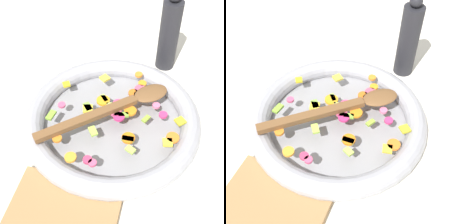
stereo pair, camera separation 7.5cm
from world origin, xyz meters
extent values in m
plane|color=silver|center=(0.00, 0.00, 0.00)|extent=(4.00, 4.00, 0.00)
cylinder|color=gray|center=(0.00, 0.00, 0.01)|extent=(0.39, 0.39, 0.01)
torus|color=#9E9EA5|center=(0.00, 0.00, 0.03)|extent=(0.44, 0.44, 0.05)
cylinder|color=orange|center=(-0.03, -0.03, 0.05)|extent=(0.03, 0.03, 0.01)
cylinder|color=orange|center=(-0.07, 0.04, 0.05)|extent=(0.04, 0.04, 0.01)
cylinder|color=orange|center=(0.11, -0.10, 0.05)|extent=(0.03, 0.03, 0.01)
cylinder|color=orange|center=(-0.07, 0.06, 0.05)|extent=(0.04, 0.04, 0.01)
cylinder|color=orange|center=(0.07, 0.05, 0.05)|extent=(0.03, 0.03, 0.01)
cylinder|color=orange|center=(-0.01, 0.04, 0.05)|extent=(0.03, 0.03, 0.01)
cylinder|color=orange|center=(0.15, -0.06, 0.05)|extent=(0.03, 0.03, 0.01)
cylinder|color=orange|center=(-0.15, 0.04, 0.05)|extent=(0.03, 0.03, 0.01)
cylinder|color=orange|center=(0.05, 0.15, 0.05)|extent=(0.04, 0.04, 0.01)
cylinder|color=orange|center=(-0.11, 0.06, 0.05)|extent=(0.02, 0.02, 0.01)
cube|color=#BED960|center=(-0.01, -0.01, 0.05)|extent=(0.03, 0.02, 0.01)
cube|color=#AAD258|center=(-0.04, -0.03, 0.05)|extent=(0.03, 0.03, 0.01)
cube|color=#B2D353|center=(0.10, 0.06, 0.05)|extent=(0.02, 0.03, 0.01)
cube|color=#83AB3F|center=(0.07, 0.05, 0.05)|extent=(0.01, 0.03, 0.01)
cube|color=#83B144|center=(0.00, -0.06, 0.05)|extent=(0.03, 0.03, 0.01)
cube|color=#AFDA4D|center=(0.07, -0.03, 0.05)|extent=(0.03, 0.03, 0.01)
cube|color=#86BC39|center=(0.05, -0.14, 0.05)|extent=(0.03, 0.02, 0.01)
cube|color=#8EAF38|center=(0.01, 0.08, 0.05)|extent=(0.02, 0.02, 0.01)
cube|color=#87C03D|center=(0.01, 0.03, 0.05)|extent=(0.02, 0.03, 0.01)
cylinder|color=pink|center=(-0.04, 0.10, 0.05)|extent=(0.03, 0.03, 0.01)
cylinder|color=#CF5170|center=(-0.09, 0.05, 0.05)|extent=(0.03, 0.03, 0.01)
cylinder|color=#D64E77|center=(0.00, 0.01, 0.05)|extent=(0.04, 0.04, 0.01)
cylinder|color=#CE3860|center=(0.15, -0.02, 0.05)|extent=(0.02, 0.02, 0.01)
cylinder|color=#E65179|center=(0.15, -0.01, 0.05)|extent=(0.03, 0.03, 0.01)
cylinder|color=#D32E6E|center=(0.01, 0.02, 0.05)|extent=(0.03, 0.03, 0.01)
cylinder|color=#D53571|center=(-0.02, 0.12, 0.05)|extent=(0.02, 0.02, 0.01)
cylinder|color=#E7467C|center=(-0.03, 0.01, 0.05)|extent=(0.03, 0.03, 0.01)
cylinder|color=#D2527B|center=(0.01, -0.12, 0.05)|extent=(0.02, 0.02, 0.01)
cube|color=yellow|center=(0.01, -0.06, 0.05)|extent=(0.03, 0.03, 0.01)
cube|color=gold|center=(-0.01, 0.16, 0.05)|extent=(0.03, 0.03, 0.01)
cube|color=gold|center=(0.06, 0.14, 0.05)|extent=(0.02, 0.02, 0.01)
cube|color=yellow|center=(-0.11, -0.05, 0.05)|extent=(0.03, 0.03, 0.01)
cube|color=yellow|center=(-0.07, -0.14, 0.05)|extent=(0.02, 0.02, 0.01)
cube|color=brown|center=(0.04, -0.05, 0.06)|extent=(0.19, 0.21, 0.01)
ellipsoid|color=brown|center=(-0.07, 0.08, 0.06)|extent=(0.10, 0.10, 0.01)
cylinder|color=#232328|center=(-0.27, 0.10, 0.10)|extent=(0.06, 0.06, 0.21)
camera|label=1|loc=(0.49, 0.11, 0.61)|focal=50.00mm
camera|label=2|loc=(0.47, 0.18, 0.61)|focal=50.00mm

